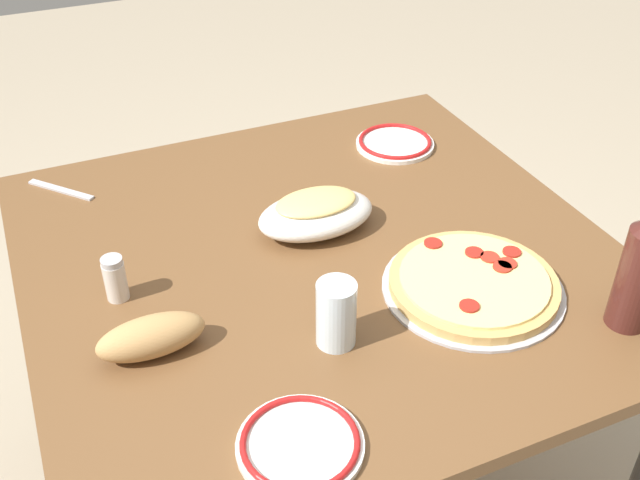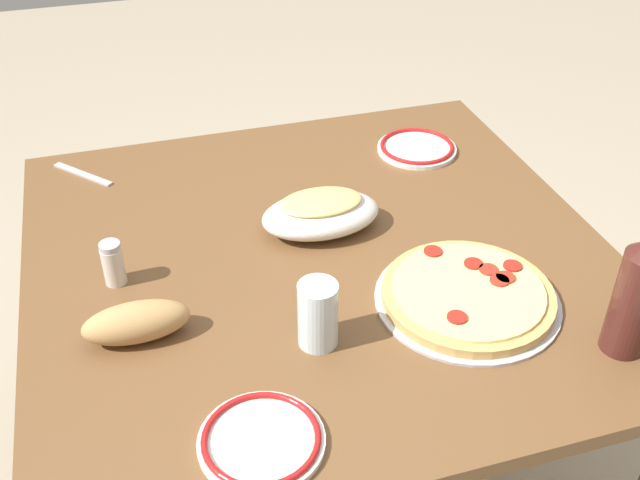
{
  "view_description": "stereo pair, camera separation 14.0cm",
  "coord_description": "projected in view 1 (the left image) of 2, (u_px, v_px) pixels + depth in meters",
  "views": [
    {
      "loc": [
        0.47,
        1.07,
        1.61
      ],
      "look_at": [
        0.0,
        0.0,
        0.77
      ],
      "focal_mm": 42.1,
      "sensor_mm": 36.0,
      "label": 1
    },
    {
      "loc": [
        0.34,
        1.12,
        1.61
      ],
      "look_at": [
        0.0,
        0.0,
        0.77
      ],
      "focal_mm": 42.1,
      "sensor_mm": 36.0,
      "label": 2
    }
  ],
  "objects": [
    {
      "name": "side_plate_near",
      "position": [
        300.0,
        444.0,
        1.07
      ],
      "size": [
        0.19,
        0.19,
        0.02
      ],
      "color": "white",
      "rests_on": "dining_table"
    },
    {
      "name": "pepperoni_pizza",
      "position": [
        473.0,
        284.0,
        1.35
      ],
      "size": [
        0.33,
        0.33,
        0.03
      ],
      "color": "#B7B7BC",
      "rests_on": "dining_table"
    },
    {
      "name": "spice_shaker",
      "position": [
        115.0,
        279.0,
        1.32
      ],
      "size": [
        0.04,
        0.04,
        0.09
      ],
      "color": "silver",
      "rests_on": "dining_table"
    },
    {
      "name": "baked_pasta_dish",
      "position": [
        316.0,
        212.0,
        1.5
      ],
      "size": [
        0.24,
        0.15,
        0.08
      ],
      "color": "white",
      "rests_on": "dining_table"
    },
    {
      "name": "water_glass",
      "position": [
        336.0,
        314.0,
        1.22
      ],
      "size": [
        0.07,
        0.07,
        0.12
      ],
      "primitive_type": "cylinder",
      "color": "silver",
      "rests_on": "dining_table"
    },
    {
      "name": "bread_loaf",
      "position": [
        151.0,
        337.0,
        1.21
      ],
      "size": [
        0.18,
        0.08,
        0.07
      ],
      "primitive_type": "ellipsoid",
      "color": "tan",
      "rests_on": "dining_table"
    },
    {
      "name": "fork_left",
      "position": [
        61.0,
        190.0,
        1.64
      ],
      "size": [
        0.12,
        0.14,
        0.0
      ],
      "primitive_type": "cube",
      "rotation": [
        0.0,
        0.0,
        5.44
      ],
      "color": "#B7B7BC",
      "rests_on": "dining_table"
    },
    {
      "name": "dining_table",
      "position": [
        320.0,
        299.0,
        1.52
      ],
      "size": [
        1.11,
        1.09,
        0.74
      ],
      "color": "brown",
      "rests_on": "ground"
    },
    {
      "name": "side_plate_far",
      "position": [
        395.0,
        143.0,
        1.8
      ],
      "size": [
        0.19,
        0.19,
        0.02
      ],
      "color": "white",
      "rests_on": "dining_table"
    }
  ]
}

